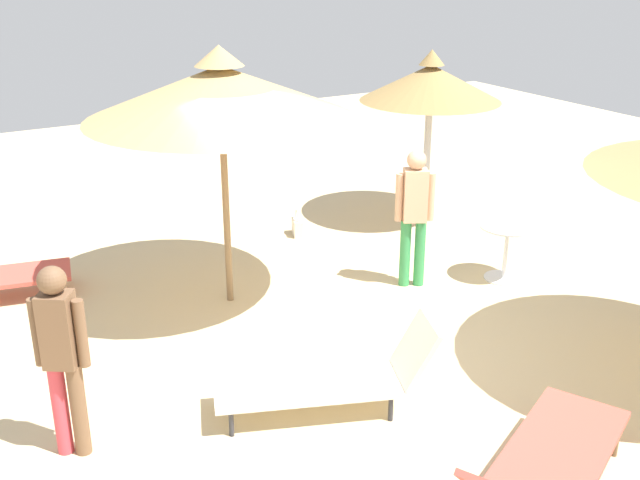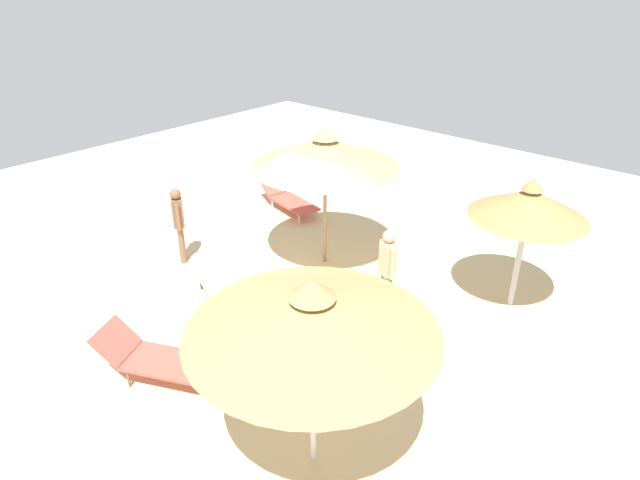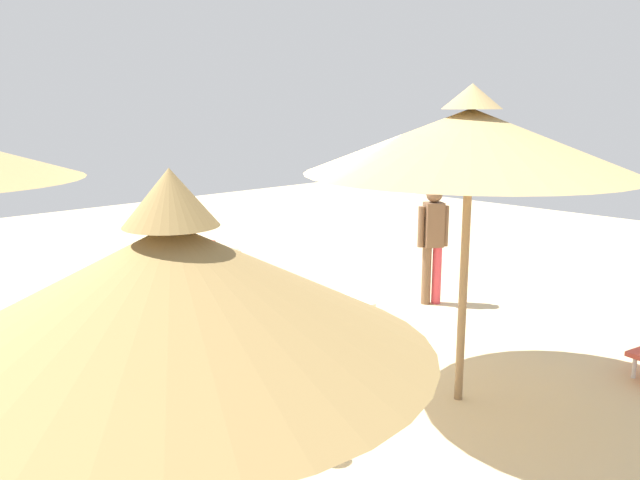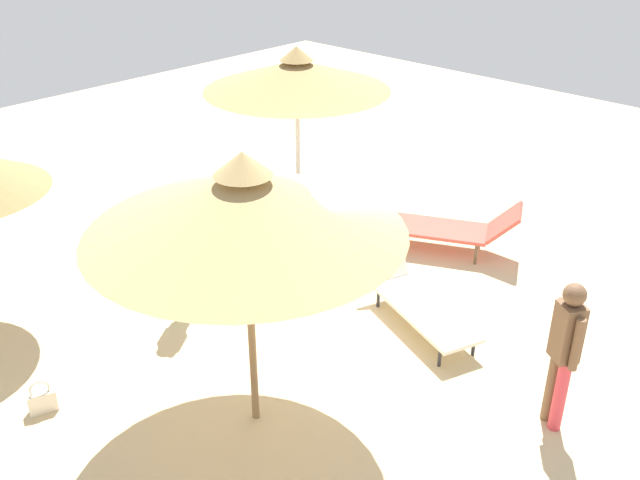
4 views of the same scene
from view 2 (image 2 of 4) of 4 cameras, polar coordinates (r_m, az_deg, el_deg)
The scene contains 11 objects.
ground at distance 10.25m, azimuth -3.33°, elevation -7.09°, with size 24.00×24.00×0.10m, color beige.
parasol_umbrella_far_right at distance 10.62m, azimuth 0.55°, elevation 9.31°, with size 2.96×2.96×2.94m.
parasol_umbrella_far_left at distance 9.91m, azimuth 21.39°, elevation 3.62°, with size 2.04×2.04×2.54m.
parasol_umbrella_near_right at distance 6.00m, azimuth -0.83°, elevation -7.91°, with size 2.94×2.94×2.71m.
lounge_chair_edge at distance 14.00m, azimuth -3.57°, elevation 4.66°, with size 1.04×2.14×0.79m.
lounge_chair_front at distance 8.67m, azimuth -16.69°, elevation -11.97°, with size 1.52×2.11×0.81m.
lounge_chair_near_left at distance 10.00m, azimuth -9.84°, elevation -5.80°, with size 1.23×2.03×0.82m.
person_standing_center at distance 9.52m, azimuth 7.18°, elevation -2.90°, with size 0.32×0.43×1.70m.
person_standing_back at distance 11.58m, azimuth -14.79°, elevation 1.94°, with size 0.32×0.38×1.67m.
handbag at distance 11.76m, azimuth 11.56°, elevation -1.70°, with size 0.31×0.21×0.40m.
side_table_round at distance 8.99m, azimuth 11.20°, elevation -8.99°, with size 0.69×0.69×0.71m.
Camera 2 is at (5.90, 6.07, 5.73)m, focal length 30.06 mm.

